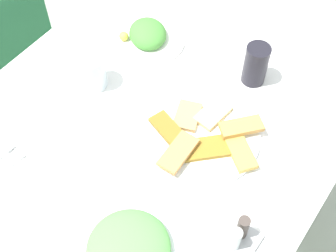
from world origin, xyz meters
The scene contains 8 objects.
ground_plane centered at (0.00, 0.00, 0.00)m, with size 6.00×6.00×0.00m, color #A7AE9D.
dining_table centered at (0.00, 0.00, 0.68)m, with size 1.01×0.93×0.77m.
pide_platter centered at (0.07, -0.13, 0.79)m, with size 0.30×0.32×0.04m.
salad_plate_greens centered at (-0.28, -0.17, 0.80)m, with size 0.24×0.24×0.06m.
salad_plate_rice centered at (0.26, 0.19, 0.79)m, with size 0.22×0.22×0.06m.
soda_can centered at (0.31, -0.14, 0.83)m, with size 0.07×0.07×0.12m, color black.
drinking_glass centered at (0.04, 0.21, 0.82)m, with size 0.08×0.08×0.10m, color silver.
condiment_caddy centered at (-0.12, -0.35, 0.80)m, with size 0.09×0.09×0.08m.
Camera 1 is at (-0.53, -0.45, 1.77)m, focal length 49.92 mm.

